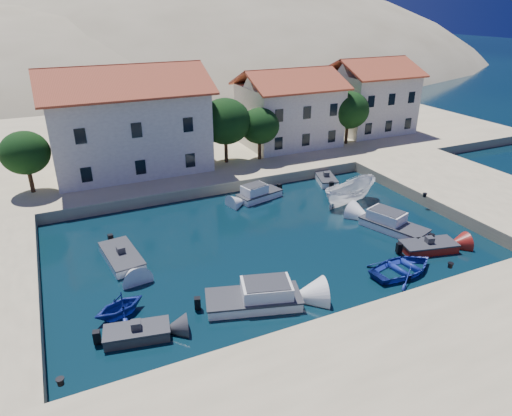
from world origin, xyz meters
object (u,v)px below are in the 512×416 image
Objects in this scene: building_left at (127,117)px; boat_east at (349,203)px; building_mid at (289,106)px; cabin_cruiser_south at (254,298)px; building_right at (370,94)px; cabin_cruiser_east at (394,225)px; rowboat_south at (402,272)px.

building_left is 2.60× the size of boat_east.
cabin_cruiser_south is at bearing -122.23° from building_mid.
building_right is 26.99m from cabin_cruiser_east.
building_right reaches higher than cabin_cruiser_south.
cabin_cruiser_south is 1.25× the size of rowboat_south.
rowboat_south is (10.13, -0.90, -0.48)m from cabin_cruiser_south.
building_left is at bearing 18.35° from cabin_cruiser_east.
cabin_cruiser_south is at bearing 87.25° from cabin_cruiser_east.
building_mid is at bearing -20.57° from boat_east.
building_right is 32.97m from rowboat_south.
cabin_cruiser_east is (13.55, 4.01, 0.00)m from cabin_cruiser_south.
cabin_cruiser_east reaches higher than boat_east.
cabin_cruiser_east is 5.80m from boat_east.
rowboat_south is 0.86× the size of cabin_cruiser_east.
building_left is at bearing -176.82° from building_mid.
cabin_cruiser_south is at bearing 80.62° from rowboat_south.
building_left is 24.98m from cabin_cruiser_south.
building_mid is at bearing 74.09° from cabin_cruiser_south.
rowboat_south is (-17.82, -27.19, -5.47)m from building_right.
building_mid is 16.52m from boat_east.
building_right is (12.00, 1.00, 0.25)m from building_mid.
cabin_cruiser_east is at bearing -52.43° from building_left.
rowboat_south is (12.18, -25.19, -5.94)m from building_left.
boat_east is at bearing -22.35° from rowboat_south.
cabin_cruiser_south is 1.04× the size of boat_east.
building_right is at bearing -53.00° from boat_east.
building_left is 30.07m from building_right.
cabin_cruiser_south and cabin_cruiser_east have the same top height.
cabin_cruiser_south is at bearing -136.75° from building_right.
boat_east is at bearing -19.91° from cabin_cruiser_east.
building_left is 28.61m from rowboat_south.
building_right reaches higher than boat_east.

